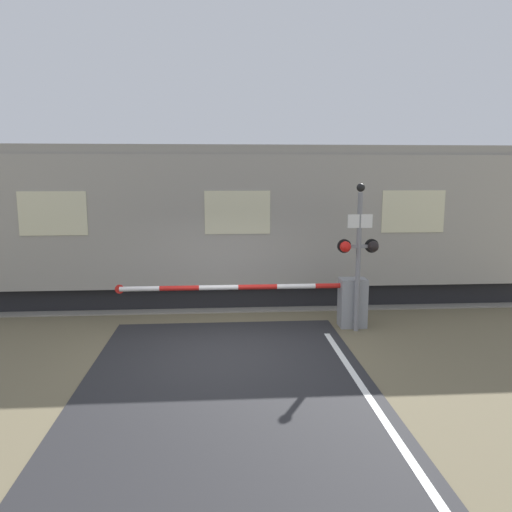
% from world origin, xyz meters
% --- Properties ---
extents(ground_plane, '(80.00, 80.00, 0.00)m').
position_xyz_m(ground_plane, '(0.00, 0.00, 0.00)').
color(ground_plane, '#6B6047').
extents(track_bed, '(36.00, 3.20, 0.13)m').
position_xyz_m(track_bed, '(0.00, 4.45, 0.02)').
color(track_bed, gray).
rests_on(track_bed, ground_plane).
extents(train, '(16.17, 2.85, 4.16)m').
position_xyz_m(train, '(0.34, 4.45, 2.13)').
color(train, black).
rests_on(train, ground_plane).
extents(crossing_barrier, '(5.60, 0.44, 1.12)m').
position_xyz_m(crossing_barrier, '(2.43, 1.55, 0.63)').
color(crossing_barrier, gray).
rests_on(crossing_barrier, ground_plane).
extents(signal_post, '(0.91, 0.26, 3.25)m').
position_xyz_m(signal_post, '(2.90, 1.23, 1.85)').
color(signal_post, gray).
rests_on(signal_post, ground_plane).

